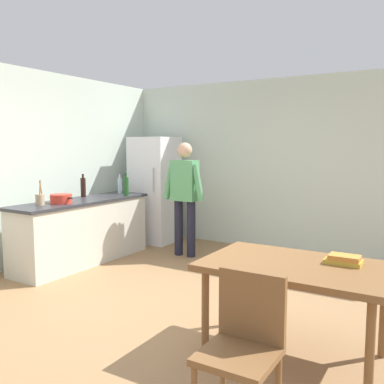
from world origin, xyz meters
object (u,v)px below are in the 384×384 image
at_px(book_stack, 344,260).
at_px(dining_table, 295,273).
at_px(person, 185,191).
at_px(utensil_jar, 40,199).
at_px(cooking_pot, 61,199).
at_px(bottle_wine_green, 126,186).
at_px(bottle_wine_dark, 83,187).
at_px(bottle_water_clear, 120,185).
at_px(refrigerator, 155,190).
at_px(chair, 244,340).

bearing_deg(book_stack, dining_table, -151.82).
height_order(person, utensil_jar, person).
relative_size(cooking_pot, bottle_wine_green, 1.18).
height_order(utensil_jar, bottle_wine_dark, bottle_wine_dark).
distance_m(dining_table, bottle_wine_dark, 3.89).
bearing_deg(bottle_water_clear, utensil_jar, -89.02).
height_order(refrigerator, bottle_wine_dark, refrigerator).
distance_m(bottle_wine_green, book_stack, 3.85).
relative_size(chair, bottle_wine_dark, 2.68).
xyz_separation_m(chair, bottle_wine_green, (-3.17, 2.75, 0.51)).
height_order(refrigerator, cooking_pot, refrigerator).
distance_m(refrigerator, dining_table, 4.27).
bearing_deg(chair, cooking_pot, 139.73).
xyz_separation_m(utensil_jar, book_stack, (3.76, -0.25, -0.20)).
height_order(bottle_water_clear, book_stack, bottle_water_clear).
height_order(cooking_pot, utensil_jar, utensil_jar).
bearing_deg(bottle_water_clear, dining_table, -29.82).
bearing_deg(book_stack, bottle_wine_green, 155.20).
relative_size(bottle_wine_green, book_stack, 1.26).
height_order(dining_table, cooking_pot, cooking_pot).
xyz_separation_m(refrigerator, person, (0.95, -0.55, 0.08)).
distance_m(cooking_pot, bottle_wine_dark, 0.73).
bearing_deg(book_stack, bottle_wine_dark, 163.35).
height_order(dining_table, bottle_wine_green, bottle_wine_green).
bearing_deg(utensil_jar, bottle_wine_dark, 101.41).
relative_size(bottle_wine_dark, book_stack, 1.26).
relative_size(person, book_stack, 6.31).
bearing_deg(person, bottle_wine_dark, -148.15).
distance_m(person, bottle_wine_green, 0.90).
bearing_deg(utensil_jar, cooking_pot, 72.18).
bearing_deg(bottle_wine_green, book_stack, -24.80).
bearing_deg(person, bottle_wine_green, -156.13).
distance_m(utensil_jar, book_stack, 3.77).
relative_size(refrigerator, bottle_water_clear, 6.00).
bearing_deg(cooking_pot, chair, -26.27).
xyz_separation_m(refrigerator, chair, (3.30, -3.67, -0.37)).
distance_m(chair, bottle_water_clear, 4.58).
height_order(refrigerator, bottle_wine_green, refrigerator).
relative_size(refrigerator, utensil_jar, 5.62).
bearing_deg(dining_table, book_stack, 28.18).
bearing_deg(bottle_water_clear, bottle_wine_dark, -104.32).
relative_size(dining_table, bottle_wine_green, 4.12).
relative_size(chair, bottle_water_clear, 3.03).
bearing_deg(bottle_water_clear, cooking_pot, -85.06).
distance_m(refrigerator, person, 1.10).
height_order(cooking_pot, bottle_wine_green, bottle_wine_green).
height_order(bottle_wine_dark, book_stack, bottle_wine_dark).
bearing_deg(cooking_pot, book_stack, -7.97).
bearing_deg(dining_table, cooking_pot, 168.43).
distance_m(bottle_wine_green, bottle_wine_dark, 0.63).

